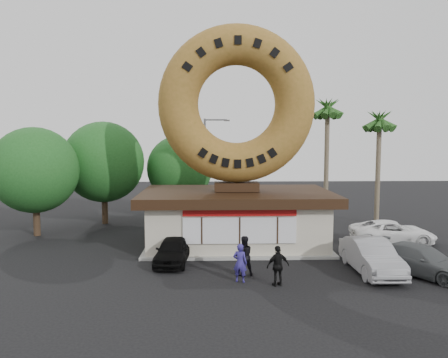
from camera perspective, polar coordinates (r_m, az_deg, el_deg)
ground at (r=20.76m, az=2.59°, el=-12.62°), size 90.00×90.00×0.00m
donut_shop at (r=26.14m, az=1.62°, el=-4.88°), size 11.20×7.20×3.80m
giant_donut at (r=25.82m, az=1.66°, el=9.73°), size 9.15×2.33×9.15m
tree_west at (r=33.71m, az=-15.44°, el=2.15°), size 6.00×6.00×7.65m
tree_mid at (r=34.87m, az=-5.81°, el=1.39°), size 5.20×5.20×6.63m
tree_far at (r=30.98m, az=-23.49°, el=1.06°), size 5.60×5.60×7.14m
palm_near at (r=34.94m, az=13.38°, el=8.49°), size 2.60×2.60×9.75m
palm_far at (r=34.56m, az=19.65°, el=6.82°), size 2.60×2.60×8.75m
street_lamp at (r=35.75m, az=-2.27°, el=2.25°), size 2.11×0.20×8.00m
person_left at (r=19.79m, az=2.11°, el=-10.89°), size 0.73×0.59×1.74m
person_center at (r=20.68m, az=2.59°, el=-9.99°), size 1.03×0.88×1.87m
person_right at (r=19.42m, az=7.07°, el=-11.20°), size 1.12×0.71×1.77m
car_black at (r=22.83m, az=-6.67°, el=-9.23°), size 1.92×4.06×1.34m
car_silver at (r=22.25m, az=18.68°, el=-9.54°), size 1.75×4.85×1.59m
car_grey at (r=22.78m, az=24.34°, el=-9.65°), size 4.42×5.03×1.39m
car_white at (r=28.69m, az=21.14°, el=-6.49°), size 5.24×2.83×1.40m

